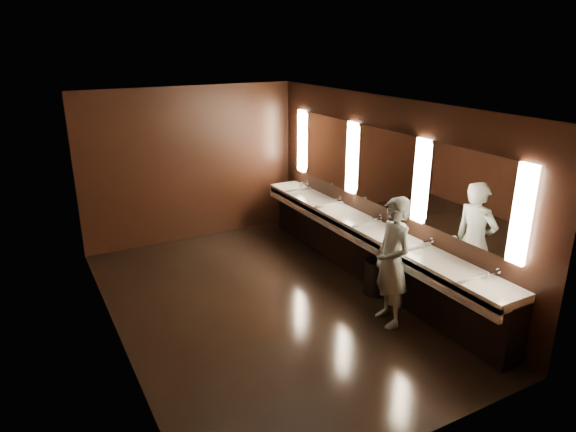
% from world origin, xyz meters
% --- Properties ---
extents(floor, '(6.00, 6.00, 0.00)m').
position_xyz_m(floor, '(0.00, 0.00, 0.00)').
color(floor, black).
rests_on(floor, ground).
extents(ceiling, '(4.00, 6.00, 0.02)m').
position_xyz_m(ceiling, '(0.00, 0.00, 2.80)').
color(ceiling, '#2D2D2B').
rests_on(ceiling, wall_back).
extents(wall_back, '(4.00, 0.02, 2.80)m').
position_xyz_m(wall_back, '(0.00, 3.00, 1.40)').
color(wall_back, black).
rests_on(wall_back, floor).
extents(wall_front, '(4.00, 0.02, 2.80)m').
position_xyz_m(wall_front, '(0.00, -3.00, 1.40)').
color(wall_front, black).
rests_on(wall_front, floor).
extents(wall_left, '(0.02, 6.00, 2.80)m').
position_xyz_m(wall_left, '(-2.00, 0.00, 1.40)').
color(wall_left, black).
rests_on(wall_left, floor).
extents(wall_right, '(0.02, 6.00, 2.80)m').
position_xyz_m(wall_right, '(2.00, 0.00, 1.40)').
color(wall_right, black).
rests_on(wall_right, floor).
extents(sink_counter, '(0.55, 5.40, 1.01)m').
position_xyz_m(sink_counter, '(1.79, 0.00, 0.50)').
color(sink_counter, black).
rests_on(sink_counter, floor).
extents(mirror_band, '(0.06, 5.03, 1.15)m').
position_xyz_m(mirror_band, '(1.98, -0.00, 1.75)').
color(mirror_band, '#FFE1B9').
rests_on(mirror_band, wall_right).
extents(person, '(0.52, 0.70, 1.73)m').
position_xyz_m(person, '(1.23, -1.20, 0.87)').
color(person, '#88AFCB').
rests_on(person, floor).
extents(trash_bin, '(0.43, 0.43, 0.53)m').
position_xyz_m(trash_bin, '(1.58, -0.47, 0.26)').
color(trash_bin, black).
rests_on(trash_bin, floor).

